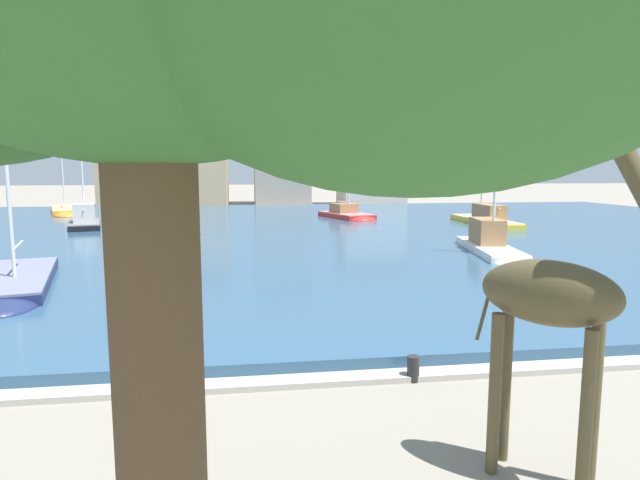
{
  "coord_description": "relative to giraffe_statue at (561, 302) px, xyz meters",
  "views": [
    {
      "loc": [
        -0.14,
        -0.22,
        4.05
      ],
      "look_at": [
        1.81,
        13.54,
        2.2
      ],
      "focal_mm": 29.49,
      "sensor_mm": 36.0,
      "label": 1
    }
  ],
  "objects": [
    {
      "name": "harbor_water",
      "position": [
        -3.72,
        27.51,
        -2.25
      ],
      "size": [
        78.77,
        47.27,
        0.36
      ],
      "primitive_type": "cube",
      "color": "#2D5170",
      "rests_on": "ground"
    },
    {
      "name": "quay_edge_coping",
      "position": [
        -3.72,
        3.63,
        -2.37
      ],
      "size": [
        78.77,
        0.5,
        0.12
      ],
      "primitive_type": "cube",
      "color": "#ADA89E",
      "rests_on": "ground"
    },
    {
      "name": "giraffe_statue",
      "position": [
        0.0,
        0.0,
        0.0
      ],
      "size": [
        2.18,
        2.23,
        4.76
      ],
      "color": "#4C4228",
      "rests_on": "ground"
    },
    {
      "name": "sailboat_navy",
      "position": [
        -11.06,
        11.34,
        -2.05
      ],
      "size": [
        3.78,
        7.84,
        7.15
      ],
      "color": "navy",
      "rests_on": "ground"
    },
    {
      "name": "sailboat_black",
      "position": [
        -14.33,
        30.19,
        -1.82
      ],
      "size": [
        3.24,
        6.38,
        6.68
      ],
      "color": "black",
      "rests_on": "ground"
    },
    {
      "name": "sailboat_orange",
      "position": [
        -19.34,
        42.06,
        -2.03
      ],
      "size": [
        5.03,
        9.72,
        5.89
      ],
      "color": "orange",
      "rests_on": "ground"
    },
    {
      "name": "sailboat_yellow",
      "position": [
        12.4,
        28.66,
        -1.86
      ],
      "size": [
        1.73,
        9.18,
        6.88
      ],
      "color": "gold",
      "rests_on": "ground"
    },
    {
      "name": "sailboat_white",
      "position": [
        7.01,
        16.04,
        -1.85
      ],
      "size": [
        2.83,
        7.55,
        6.37
      ],
      "color": "white",
      "rests_on": "ground"
    },
    {
      "name": "sailboat_red",
      "position": [
        4.04,
        34.04,
        -1.94
      ],
      "size": [
        4.05,
        6.25,
        5.85
      ],
      "color": "red",
      "rests_on": "ground"
    },
    {
      "name": "mooring_bollard",
      "position": [
        -0.72,
        3.48,
        -2.18
      ],
      "size": [
        0.24,
        0.24,
        0.5
      ],
      "primitive_type": "cylinder",
      "color": "#232326",
      "rests_on": "ground"
    },
    {
      "name": "townhouse_corner_house",
      "position": [
        -15.63,
        54.08,
        4.2
      ],
      "size": [
        7.33,
        6.27,
        13.24
      ],
      "color": "tan",
      "rests_on": "ground"
    },
    {
      "name": "townhouse_wide_warehouse",
      "position": [
        -8.35,
        53.69,
        1.97
      ],
      "size": [
        5.12,
        7.44,
        8.78
      ],
      "color": "tan",
      "rests_on": "ground"
    },
    {
      "name": "townhouse_tall_gabled",
      "position": [
        0.4,
        57.04,
        3.15
      ],
      "size": [
        6.47,
        7.66,
        11.13
      ],
      "color": "gray",
      "rests_on": "ground"
    },
    {
      "name": "townhouse_narrow_midrow",
      "position": [
        10.76,
        54.85,
        1.76
      ],
      "size": [
        7.28,
        6.43,
        8.36
      ],
      "color": "beige",
      "rests_on": "ground"
    }
  ]
}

